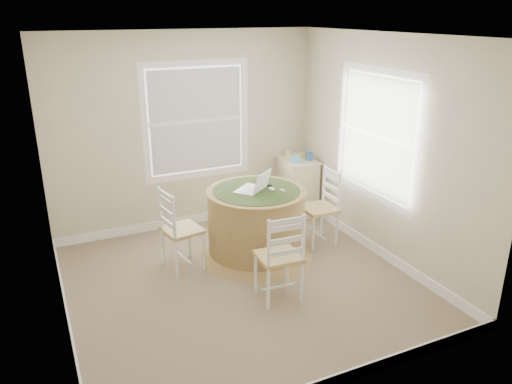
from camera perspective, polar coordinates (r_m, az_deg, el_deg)
room at (r=5.24m, az=-0.92°, el=3.24°), size 3.64×3.64×2.64m
round_table at (r=5.95m, az=0.04°, el=-3.30°), size 1.35×1.35×0.85m
chair_left at (r=5.74m, az=-8.45°, el=-4.25°), size 0.46×0.48×0.95m
chair_near at (r=5.09m, az=2.61°, el=-7.34°), size 0.45×0.43×0.95m
chair_right at (r=6.32m, az=7.15°, el=-1.84°), size 0.41×0.43×0.95m
laptop at (r=5.80m, az=-0.33°, el=0.52°), size 0.49×0.48×0.26m
mouse at (r=5.83m, az=1.80°, el=0.36°), size 0.07×0.11×0.04m
phone at (r=5.81m, az=3.07°, el=0.18°), size 0.05×0.09×0.02m
keys at (r=5.95m, az=1.52°, el=0.71°), size 0.06×0.05×0.02m
corner_chest at (r=7.24m, az=4.70°, el=0.62°), size 0.52×0.66×0.82m
tissue_box at (r=6.95m, az=4.49°, el=3.77°), size 0.13×0.13×0.10m
box_yellow at (r=7.21m, az=4.96°, el=4.20°), size 0.16×0.11×0.06m
box_blue at (r=7.07m, az=6.18°, el=4.08°), size 0.09×0.09×0.12m
cup_cream at (r=7.23m, az=3.63°, el=4.41°), size 0.07×0.07×0.09m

